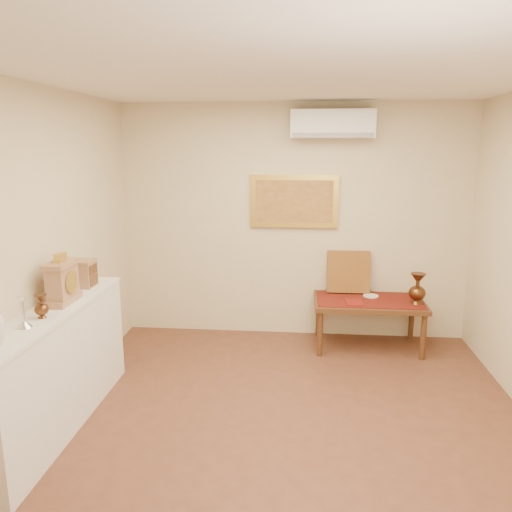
# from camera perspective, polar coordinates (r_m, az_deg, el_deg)

# --- Properties ---
(floor) EXTENTS (4.50, 4.50, 0.00)m
(floor) POSITION_cam_1_polar(r_m,az_deg,el_deg) (4.14, 3.41, -19.98)
(floor) COLOR brown
(floor) RESTS_ON ground
(ceiling) EXTENTS (4.50, 4.50, 0.00)m
(ceiling) POSITION_cam_1_polar(r_m,az_deg,el_deg) (3.52, 4.01, 20.30)
(ceiling) COLOR white
(ceiling) RESTS_ON ground
(wall_back) EXTENTS (4.00, 0.02, 2.70)m
(wall_back) POSITION_cam_1_polar(r_m,az_deg,el_deg) (5.81, 4.34, 3.84)
(wall_back) COLOR beige
(wall_back) RESTS_ON ground
(wall_front) EXTENTS (4.00, 0.02, 2.70)m
(wall_front) POSITION_cam_1_polar(r_m,az_deg,el_deg) (1.52, 0.98, -22.46)
(wall_front) COLOR beige
(wall_front) RESTS_ON ground
(wall_left) EXTENTS (0.02, 4.50, 2.70)m
(wall_left) POSITION_cam_1_polar(r_m,az_deg,el_deg) (4.16, -25.04, -0.77)
(wall_left) COLOR beige
(wall_left) RESTS_ON ground
(candlestick) EXTENTS (0.11, 0.11, 0.22)m
(candlestick) POSITION_cam_1_polar(r_m,az_deg,el_deg) (3.83, -25.09, -5.84)
(candlestick) COLOR silver
(candlestick) RESTS_ON display_ledge
(brass_urn_small) EXTENTS (0.10, 0.10, 0.23)m
(brass_urn_small) POSITION_cam_1_polar(r_m,az_deg,el_deg) (3.99, -23.37, -4.94)
(brass_urn_small) COLOR brown
(brass_urn_small) RESTS_ON display_ledge
(table_cloth) EXTENTS (1.14, 0.59, 0.01)m
(table_cloth) POSITION_cam_1_polar(r_m,az_deg,el_deg) (5.67, 12.78, -4.91)
(table_cloth) COLOR maroon
(table_cloth) RESTS_ON low_table
(brass_urn_tall) EXTENTS (0.18, 0.18, 0.41)m
(brass_urn_tall) POSITION_cam_1_polar(r_m,az_deg,el_deg) (5.61, 17.99, -3.18)
(brass_urn_tall) COLOR brown
(brass_urn_tall) RESTS_ON table_cloth
(plate) EXTENTS (0.17, 0.17, 0.01)m
(plate) POSITION_cam_1_polar(r_m,az_deg,el_deg) (5.79, 12.99, -4.46)
(plate) COLOR white
(plate) RESTS_ON table_cloth
(menu) EXTENTS (0.20, 0.26, 0.01)m
(menu) POSITION_cam_1_polar(r_m,az_deg,el_deg) (5.52, 11.16, -5.20)
(menu) COLOR maroon
(menu) RESTS_ON table_cloth
(cushion) EXTENTS (0.49, 0.20, 0.50)m
(cushion) POSITION_cam_1_polar(r_m,az_deg,el_deg) (5.85, 10.51, -1.76)
(cushion) COLOR #602313
(cushion) RESTS_ON table_cloth
(display_ledge) EXTENTS (0.37, 2.02, 0.98)m
(display_ledge) POSITION_cam_1_polar(r_m,az_deg,el_deg) (4.34, -21.93, -11.94)
(display_ledge) COLOR white
(display_ledge) RESTS_ON floor
(mantel_clock) EXTENTS (0.17, 0.36, 0.41)m
(mantel_clock) POSITION_cam_1_polar(r_m,az_deg,el_deg) (4.29, -21.24, -2.76)
(mantel_clock) COLOR #AA7B57
(mantel_clock) RESTS_ON display_ledge
(wooden_chest) EXTENTS (0.16, 0.21, 0.24)m
(wooden_chest) POSITION_cam_1_polar(r_m,az_deg,el_deg) (4.72, -18.92, -1.88)
(wooden_chest) COLOR #AA7B57
(wooden_chest) RESTS_ON display_ledge
(low_table) EXTENTS (1.20, 0.70, 0.55)m
(low_table) POSITION_cam_1_polar(r_m,az_deg,el_deg) (5.69, 12.75, -5.57)
(low_table) COLOR #553119
(low_table) RESTS_ON floor
(painting) EXTENTS (1.00, 0.06, 0.60)m
(painting) POSITION_cam_1_polar(r_m,az_deg,el_deg) (5.75, 4.38, 6.26)
(painting) COLOR gold
(painting) RESTS_ON wall_back
(ac_unit) EXTENTS (0.90, 0.25, 0.30)m
(ac_unit) POSITION_cam_1_polar(r_m,az_deg,el_deg) (5.62, 8.72, 14.68)
(ac_unit) COLOR white
(ac_unit) RESTS_ON wall_back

